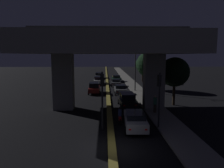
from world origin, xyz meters
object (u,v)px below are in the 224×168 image
traffic_light_right_of_median (159,90)px  car_white_second_oncoming (98,80)px  traffic_light_left_of_median (102,90)px  car_grey_third (120,89)px  car_black_second (127,99)px  car_grey_fourth (116,82)px  car_dark_green_fifth (116,78)px  car_grey_third_oncoming (99,75)px  car_silver_lead (135,119)px  car_dark_red_lead_oncoming (94,88)px  pedestrian_on_sidewalk (155,104)px  motorcycle_red_filtering_near (120,116)px  street_lamp (134,61)px

traffic_light_right_of_median → car_white_second_oncoming: size_ratio=0.99×
traffic_light_left_of_median → car_grey_third: (2.63, 16.45, -2.55)m
car_black_second → car_grey_fourth: 17.30m
car_dark_green_fifth → car_grey_third_oncoming: car_grey_third_oncoming is taller
car_white_second_oncoming → car_silver_lead: bearing=6.8°
car_dark_red_lead_oncoming → pedestrian_on_sidewalk: size_ratio=2.31×
car_grey_third → motorcycle_red_filtering_near: bearing=175.6°
car_grey_fourth → car_white_second_oncoming: (-3.59, 2.91, 0.13)m
car_silver_lead → car_grey_fourth: car_silver_lead is taller
car_dark_red_lead_oncoming → car_white_second_oncoming: (0.33, 10.92, -0.03)m
traffic_light_left_of_median → car_dark_green_fifth: 32.88m
street_lamp → car_grey_third_oncoming: street_lamp is taller
car_silver_lead → pedestrian_on_sidewalk: 5.31m
car_black_second → traffic_light_left_of_median: bearing=157.5°
car_white_second_oncoming → motorcycle_red_filtering_near: bearing=4.8°
car_grey_fourth → car_silver_lead: bearing=-176.5°
car_silver_lead → traffic_light_right_of_median: bearing=-87.6°
car_grey_third_oncoming → pedestrian_on_sidewalk: 35.47m
car_black_second → motorcycle_red_filtering_near: (-1.27, -6.23, -0.24)m
traffic_light_left_of_median → car_dark_green_fifth: bearing=85.1°
street_lamp → car_silver_lead: 19.54m
traffic_light_left_of_median → pedestrian_on_sidewalk: size_ratio=2.63×
street_lamp → car_dark_green_fifth: 14.65m
car_white_second_oncoming → car_grey_third_oncoming: (-0.20, 11.32, -0.02)m
car_dark_green_fifth → car_silver_lead: bearing=177.3°
car_silver_lead → car_dark_red_lead_oncoming: car_dark_red_lead_oncoming is taller
pedestrian_on_sidewalk → motorcycle_red_filtering_near: bearing=-142.8°
street_lamp → car_black_second: (-2.25, -11.06, -4.31)m
traffic_light_left_of_median → car_grey_third: traffic_light_left_of_median is taller
motorcycle_red_filtering_near → car_white_second_oncoming: bearing=7.2°
traffic_light_right_of_median → car_dark_green_fifth: bearing=93.3°
car_grey_third → car_dark_red_lead_oncoming: 4.20m
street_lamp → motorcycle_red_filtering_near: 18.22m
traffic_light_right_of_median → pedestrian_on_sidewalk: size_ratio=2.59×
traffic_light_left_of_median → car_grey_fourth: bearing=84.5°
car_grey_fourth → car_black_second: bearing=-175.7°
car_white_second_oncoming → car_grey_third_oncoming: 11.32m
car_dark_green_fifth → motorcycle_red_filtering_near: size_ratio=2.33×
car_grey_fourth → car_dark_red_lead_oncoming: (-3.92, -8.01, 0.16)m
car_grey_third → car_dark_red_lead_oncoming: car_dark_red_lead_oncoming is taller
car_grey_third → car_dark_red_lead_oncoming: size_ratio=1.03×
traffic_light_left_of_median → car_dark_red_lead_oncoming: (-1.51, 17.12, -2.39)m
car_silver_lead → car_grey_third_oncoming: bearing=8.4°
car_silver_lead → motorcycle_red_filtering_near: bearing=38.1°
car_grey_third → pedestrian_on_sidewalk: bearing=-167.0°
car_grey_third → car_silver_lead: bearing=180.0°
car_grey_third → pedestrian_on_sidewalk: 12.24m
car_dark_green_fifth → car_white_second_oncoming: size_ratio=0.93×
traffic_light_left_of_median → car_dark_green_fifth: (2.79, 32.67, -2.53)m
traffic_light_left_of_median → car_grey_third_oncoming: bearing=92.0°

